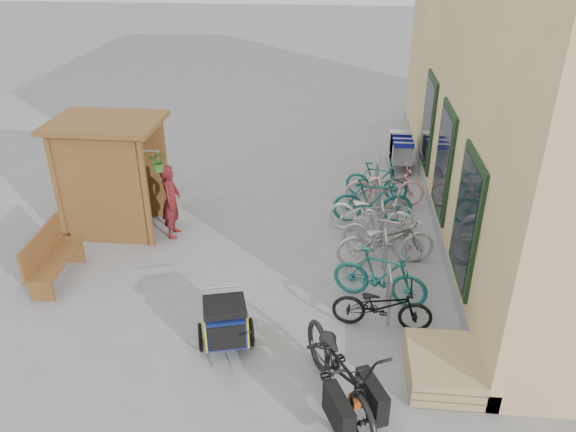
# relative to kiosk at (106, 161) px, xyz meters

# --- Properties ---
(ground) EXTENTS (80.00, 80.00, 0.00)m
(ground) POSITION_rel_kiosk_xyz_m (3.28, -2.47, -1.55)
(ground) COLOR gray
(kiosk) EXTENTS (2.49, 1.65, 2.40)m
(kiosk) POSITION_rel_kiosk_xyz_m (0.00, 0.00, 0.00)
(kiosk) COLOR brown
(kiosk) RESTS_ON ground
(bike_rack) EXTENTS (0.05, 5.35, 0.86)m
(bike_rack) POSITION_rel_kiosk_xyz_m (5.58, -0.07, -1.04)
(bike_rack) COLOR #A5A8AD
(bike_rack) RESTS_ON ground
(pallet_stack) EXTENTS (1.00, 1.20, 0.40)m
(pallet_stack) POSITION_rel_kiosk_xyz_m (6.28, -3.87, -1.34)
(pallet_stack) COLOR tan
(pallet_stack) RESTS_ON ground
(bench) EXTENTS (0.56, 1.60, 1.00)m
(bench) POSITION_rel_kiosk_xyz_m (-0.40, -2.00, -1.04)
(bench) COLOR brown
(bench) RESTS_ON ground
(shopping_carts) EXTENTS (0.53, 1.48, 0.96)m
(shopping_carts) POSITION_rel_kiosk_xyz_m (6.28, 4.08, -0.99)
(shopping_carts) COLOR silver
(shopping_carts) RESTS_ON ground
(child_trailer) EXTENTS (0.92, 1.45, 0.84)m
(child_trailer) POSITION_rel_kiosk_xyz_m (3.07, -3.47, -1.09)
(child_trailer) COLOR navy
(child_trailer) RESTS_ON ground
(cargo_bike) EXTENTS (1.64, 2.37, 1.18)m
(cargo_bike) POSITION_rel_kiosk_xyz_m (4.82, -4.47, -0.97)
(cargo_bike) COLOR black
(cargo_bike) RESTS_ON ground
(person_kiosk) EXTENTS (0.40, 0.59, 1.57)m
(person_kiosk) POSITION_rel_kiosk_xyz_m (1.30, -0.14, -0.77)
(person_kiosk) COLOR maroon
(person_kiosk) RESTS_ON ground
(bike_0) EXTENTS (1.63, 0.68, 0.84)m
(bike_0) POSITION_rel_kiosk_xyz_m (5.46, -2.77, -1.13)
(bike_0) COLOR black
(bike_0) RESTS_ON ground
(bike_1) EXTENTS (1.72, 0.95, 0.99)m
(bike_1) POSITION_rel_kiosk_xyz_m (5.46, -2.04, -1.06)
(bike_1) COLOR #1B6F69
(bike_1) RESTS_ON ground
(bike_2) EXTENTS (2.02, 1.10, 1.01)m
(bike_2) POSITION_rel_kiosk_xyz_m (5.62, -0.84, -1.05)
(bike_2) COLOR #A3A3A8
(bike_2) RESTS_ON ground
(bike_3) EXTENTS (1.70, 0.91, 0.99)m
(bike_3) POSITION_rel_kiosk_xyz_m (5.57, -0.59, -1.06)
(bike_3) COLOR #A3A3A8
(bike_3) RESTS_ON ground
(bike_4) EXTENTS (1.95, 1.05, 0.97)m
(bike_4) POSITION_rel_kiosk_xyz_m (5.40, 0.32, -1.07)
(bike_4) COLOR silver
(bike_4) RESTS_ON ground
(bike_5) EXTENTS (1.74, 0.56, 1.04)m
(bike_5) POSITION_rel_kiosk_xyz_m (5.42, 0.85, -1.03)
(bike_5) COLOR #1B6F69
(bike_5) RESTS_ON ground
(bike_6) EXTENTS (1.86, 0.77, 0.96)m
(bike_6) POSITION_rel_kiosk_xyz_m (5.74, 1.72, -1.07)
(bike_6) COLOR pink
(bike_6) RESTS_ON ground
(bike_7) EXTENTS (1.53, 0.77, 0.89)m
(bike_7) POSITION_rel_kiosk_xyz_m (5.57, 2.07, -1.11)
(bike_7) COLOR #1B6F69
(bike_7) RESTS_ON ground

